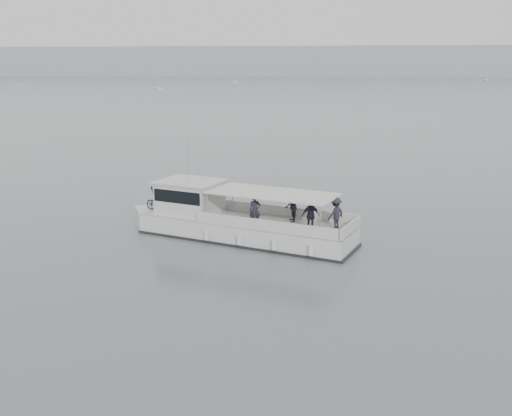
{
  "coord_description": "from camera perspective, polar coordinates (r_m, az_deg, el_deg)",
  "views": [
    {
      "loc": [
        -0.82,
        -29.22,
        8.27
      ],
      "look_at": [
        -3.47,
        -2.29,
        1.6
      ],
      "focal_mm": 40.0,
      "sensor_mm": 36.0,
      "label": 1
    }
  ],
  "objects": [
    {
      "name": "tour_boat",
      "position": [
        28.61,
        -2.92,
        -1.22
      ],
      "size": [
        12.03,
        6.64,
        5.15
      ],
      "rotation": [
        0.0,
        0.0,
        -0.36
      ],
      "color": "silver",
      "rests_on": "ground"
    },
    {
      "name": "ground",
      "position": [
        30.38,
        6.95,
        -2.06
      ],
      "size": [
        1400.0,
        1400.0,
        0.0
      ],
      "primitive_type": "plane",
      "color": "#535E62",
      "rests_on": "ground"
    },
    {
      "name": "headland",
      "position": [
        589.25,
        5.87,
        14.33
      ],
      "size": [
        1400.0,
        90.0,
        28.0
      ],
      "primitive_type": "cube",
      "color": "#939EA8",
      "rests_on": "ground"
    },
    {
      "name": "moored_fleet",
      "position": [
        268.54,
        -12.34,
        11.84
      ],
      "size": [
        354.46,
        332.39,
        9.45
      ],
      "color": "silver",
      "rests_on": "ground"
    }
  ]
}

